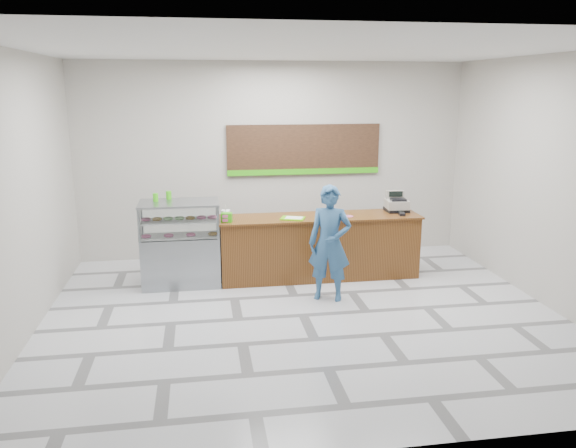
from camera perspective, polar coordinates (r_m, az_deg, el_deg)
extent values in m
plane|color=silver|center=(7.80, 1.56, -9.25)|extent=(7.00, 7.00, 0.00)
plane|color=#B4AFA6|center=(10.23, -1.46, 6.44)|extent=(7.00, 0.00, 7.00)
plane|color=silver|center=(7.20, 1.74, 17.34)|extent=(7.00, 7.00, 0.00)
cube|color=brown|center=(9.17, 3.19, -2.41)|extent=(3.20, 0.70, 1.00)
cube|color=brown|center=(9.05, 3.24, 0.73)|extent=(3.26, 0.76, 0.03)
cube|color=gray|center=(9.02, -10.78, -3.59)|extent=(1.20, 0.70, 0.80)
cube|color=white|center=(8.85, -10.96, 0.43)|extent=(1.20, 0.70, 0.50)
cube|color=gray|center=(8.79, -11.04, 2.11)|extent=(1.22, 0.72, 0.03)
cube|color=silver|center=(8.90, -10.89, -1.01)|extent=(1.14, 0.64, 0.02)
cube|color=silver|center=(8.84, -10.96, 0.49)|extent=(1.14, 0.64, 0.02)
torus|color=#CF568A|center=(8.83, -14.17, -1.08)|extent=(0.15, 0.15, 0.05)
torus|color=#CF568A|center=(8.80, -12.01, -1.00)|extent=(0.15, 0.15, 0.05)
torus|color=#CF568A|center=(8.79, -9.84, -0.92)|extent=(0.15, 0.15, 0.05)
torus|color=#9E6E20|center=(8.79, -7.67, -0.84)|extent=(0.15, 0.15, 0.05)
torus|color=#CF568A|center=(8.92, -14.17, 0.66)|extent=(0.15, 0.15, 0.05)
torus|color=#9E6E20|center=(8.91, -13.11, 0.70)|extent=(0.15, 0.15, 0.05)
torus|color=#9BDD85|center=(8.89, -12.04, 0.74)|extent=(0.15, 0.15, 0.05)
torus|color=#9BDD85|center=(8.89, -10.96, 0.78)|extent=(0.15, 0.15, 0.05)
torus|color=#9E6E20|center=(8.88, -9.89, 0.82)|extent=(0.15, 0.15, 0.05)
torus|color=#CF568A|center=(8.88, -8.82, 0.86)|extent=(0.15, 0.15, 0.05)
torus|color=#CF568A|center=(8.88, -7.74, 0.90)|extent=(0.15, 0.15, 0.05)
cube|color=black|center=(10.26, 1.64, 7.58)|extent=(2.80, 0.05, 0.90)
cube|color=#38BC11|center=(10.28, 1.65, 5.34)|extent=(2.80, 0.02, 0.10)
cube|color=black|center=(9.54, 10.95, 1.44)|extent=(0.35, 0.35, 0.05)
cube|color=gray|center=(9.52, 10.97, 2.01)|extent=(0.38, 0.40, 0.14)
cube|color=black|center=(9.44, 11.14, 2.44)|extent=(0.26, 0.20, 0.04)
cube|color=gray|center=(9.59, 10.80, 2.96)|extent=(0.31, 0.11, 0.14)
cube|color=black|center=(9.55, 10.90, 3.01)|extent=(0.23, 0.03, 0.09)
cube|color=black|center=(9.27, 11.47, 1.02)|extent=(0.11, 0.19, 0.04)
cube|color=#66D206|center=(8.82, 0.48, 0.58)|extent=(0.43, 0.38, 0.02)
cube|color=white|center=(8.82, 0.61, 0.65)|extent=(0.31, 0.26, 0.00)
cube|color=white|center=(9.00, -6.36, 1.06)|extent=(0.16, 0.16, 0.11)
cylinder|color=silver|center=(8.84, -6.31, 0.87)|extent=(0.08, 0.08, 0.12)
cube|color=#38BC11|center=(8.66, -6.25, 0.67)|extent=(0.18, 0.14, 0.15)
cylinder|color=#CF568A|center=(9.05, 6.12, 0.79)|extent=(0.17, 0.17, 0.00)
cylinder|color=#38BC11|center=(8.90, -13.31, 2.65)|extent=(0.08, 0.08, 0.13)
cylinder|color=#38BC11|center=(9.04, -12.02, 2.89)|extent=(0.08, 0.08, 0.13)
imported|color=#2C5782|center=(8.15, 4.26, -1.96)|extent=(0.72, 0.60, 1.70)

